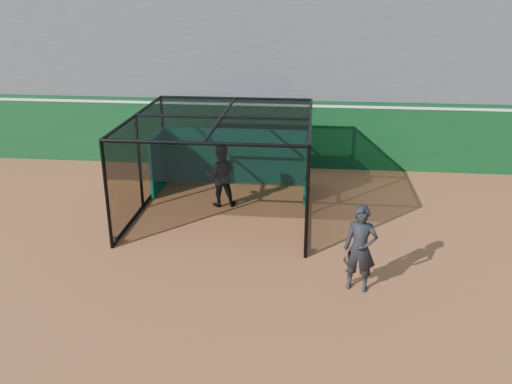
# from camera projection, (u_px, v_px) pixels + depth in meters

# --- Properties ---
(ground) EXTENTS (120.00, 120.00, 0.00)m
(ground) POSITION_uv_depth(u_px,v_px,m) (245.00, 278.00, 12.63)
(ground) COLOR #98542C
(ground) RESTS_ON ground
(outfield_wall) EXTENTS (50.00, 0.50, 2.50)m
(outfield_wall) POSITION_uv_depth(u_px,v_px,m) (273.00, 132.00, 20.05)
(outfield_wall) COLOR #0A3715
(outfield_wall) RESTS_ON ground
(grandstand) EXTENTS (50.00, 7.85, 8.95)m
(grandstand) POSITION_uv_depth(u_px,v_px,m) (281.00, 34.00, 22.41)
(grandstand) COLOR #4C4C4F
(grandstand) RESTS_ON ground
(batting_cage) EXTENTS (5.10, 5.50, 2.90)m
(batting_cage) POSITION_uv_depth(u_px,v_px,m) (223.00, 166.00, 15.85)
(batting_cage) COLOR black
(batting_cage) RESTS_ON ground
(batter) EXTENTS (1.05, 0.89, 1.92)m
(batter) POSITION_uv_depth(u_px,v_px,m) (221.00, 176.00, 16.50)
(batter) COLOR black
(batter) RESTS_ON ground
(on_deck_player) EXTENTS (0.82, 0.63, 2.00)m
(on_deck_player) POSITION_uv_depth(u_px,v_px,m) (360.00, 249.00, 11.86)
(on_deck_player) COLOR black
(on_deck_player) RESTS_ON ground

